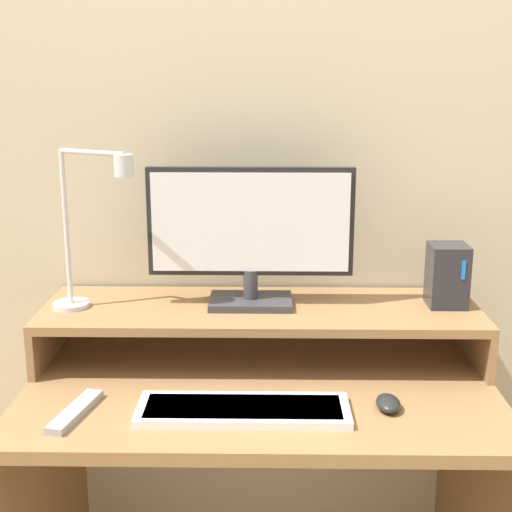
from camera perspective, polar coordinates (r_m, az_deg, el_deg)
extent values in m
cube|color=beige|center=(1.91, 0.48, 9.02)|extent=(6.00, 0.05, 2.50)
cube|color=olive|center=(1.70, 0.34, -10.56)|extent=(1.09, 0.65, 0.03)
cube|color=olive|center=(1.90, -16.11, -6.06)|extent=(0.02, 0.33, 0.11)
cube|color=olive|center=(1.89, 16.98, -6.22)|extent=(0.02, 0.33, 0.11)
cube|color=olive|center=(1.79, 0.40, -4.36)|extent=(1.09, 0.33, 0.02)
cube|color=#38383D|center=(1.80, -0.43, -3.66)|extent=(0.21, 0.14, 0.02)
cylinder|color=#38383D|center=(1.78, -0.43, -2.26)|extent=(0.04, 0.04, 0.07)
cube|color=black|center=(1.75, -0.44, 2.77)|extent=(0.51, 0.02, 0.27)
cube|color=silver|center=(1.74, -0.45, 2.70)|extent=(0.48, 0.01, 0.24)
cylinder|color=silver|center=(1.84, -14.54, -3.79)|extent=(0.09, 0.09, 0.01)
cylinder|color=silver|center=(1.79, -14.93, 2.14)|extent=(0.01, 0.01, 0.38)
cylinder|color=silver|center=(1.70, -13.03, 8.07)|extent=(0.17, 0.09, 0.01)
cylinder|color=silver|center=(1.65, -10.54, 7.14)|extent=(0.04, 0.04, 0.05)
cube|color=#28282D|center=(1.84, 15.05, -1.50)|extent=(0.09, 0.10, 0.16)
cube|color=#1972F2|center=(1.79, 16.27, -1.09)|extent=(0.01, 0.00, 0.05)
cube|color=white|center=(1.55, -1.03, -12.22)|extent=(0.45, 0.15, 0.02)
cube|color=silver|center=(1.55, -1.03, -12.04)|extent=(0.42, 0.12, 0.01)
ellipsoid|color=black|center=(1.59, 10.52, -11.51)|extent=(0.05, 0.08, 0.03)
cube|color=#99999E|center=(1.59, -14.25, -11.96)|extent=(0.08, 0.20, 0.02)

